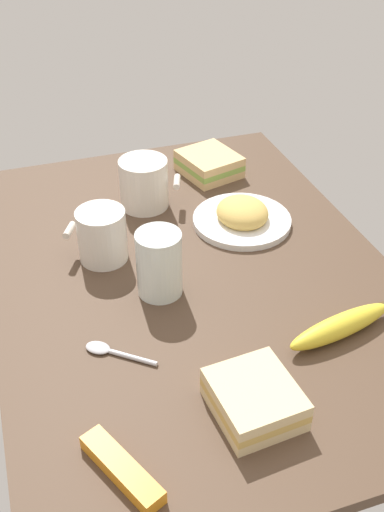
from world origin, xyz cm
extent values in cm
cube|color=#4C3828|center=(0.00, 0.00, 1.00)|extent=(90.00, 64.00, 2.00)
cylinder|color=white|center=(-10.56, 13.07, 2.60)|extent=(17.82, 17.82, 1.20)
ellipsoid|color=#D8B259|center=(-10.56, 13.07, 4.35)|extent=(10.25, 9.23, 4.59)
cylinder|color=silver|center=(-22.25, -2.01, 6.70)|extent=(9.04, 9.04, 9.40)
cylinder|color=brown|center=(-22.25, -2.01, 10.90)|extent=(7.95, 7.95, 0.40)
cylinder|color=silver|center=(-20.15, 3.76, 7.17)|extent=(4.23, 2.52, 1.20)
cylinder|color=silver|center=(-8.14, -12.84, 6.51)|extent=(8.12, 8.12, 9.02)
cylinder|color=tan|center=(-8.14, -12.84, 10.52)|extent=(7.14, 7.14, 0.40)
cylinder|color=silver|center=(-10.70, -17.73, 6.96)|extent=(3.79, 2.76, 1.20)
cube|color=#DBB77A|center=(-30.14, 13.75, 2.80)|extent=(13.51, 12.71, 1.60)
cube|color=#8CB24C|center=(-30.14, 13.75, 4.20)|extent=(13.51, 12.71, 1.20)
cube|color=#DBB77A|center=(-30.14, 13.75, 5.60)|extent=(13.51, 12.71, 1.60)
cube|color=beige|center=(29.77, -1.81, 2.80)|extent=(11.76, 10.76, 1.60)
cube|color=#D8B259|center=(29.77, -1.81, 4.20)|extent=(11.76, 10.76, 1.20)
cube|color=beige|center=(29.77, -1.81, 5.60)|extent=(11.76, 10.76, 1.60)
cylinder|color=silver|center=(3.29, -6.35, 7.34)|extent=(7.03, 7.03, 10.68)
cylinder|color=white|center=(3.29, -6.35, 5.41)|extent=(6.33, 6.33, 6.82)
ellipsoid|color=yellow|center=(21.00, 15.20, 3.72)|extent=(6.75, 17.92, 3.43)
cube|color=#4C3819|center=(19.40, 23.40, 3.72)|extent=(1.20, 1.20, 1.20)
ellipsoid|color=silver|center=(12.97, -18.17, 2.40)|extent=(4.12, 4.31, 0.80)
cylinder|color=silver|center=(16.32, -13.98, 2.35)|extent=(5.00, 6.00, 0.70)
cube|color=orange|center=(33.42, -19.52, 3.00)|extent=(12.40, 7.73, 2.00)
camera|label=1|loc=(75.33, -25.15, 63.39)|focal=43.11mm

